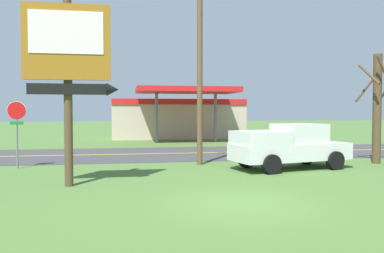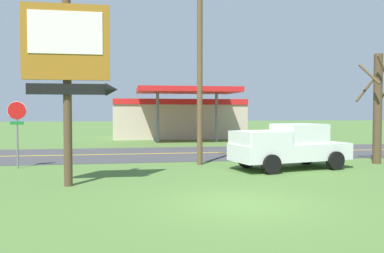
{
  "view_description": "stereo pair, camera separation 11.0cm",
  "coord_description": "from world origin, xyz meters",
  "views": [
    {
      "loc": [
        -3.2,
        -10.47,
        2.53
      ],
      "look_at": [
        0.0,
        8.0,
        1.8
      ],
      "focal_mm": 37.47,
      "sensor_mm": 36.0,
      "label": 1
    },
    {
      "loc": [
        -3.09,
        -10.49,
        2.53
      ],
      "look_at": [
        0.0,
        8.0,
        1.8
      ],
      "focal_mm": 37.47,
      "sensor_mm": 36.0,
      "label": 2
    }
  ],
  "objects": [
    {
      "name": "road_centre_line",
      "position": [
        0.0,
        13.0,
        0.02
      ],
      "size": [
        126.0,
        0.2,
        0.01
      ],
      "primitive_type": "cube",
      "color": "gold",
      "rests_on": "road_asphalt"
    },
    {
      "name": "stop_sign",
      "position": [
        -7.77,
        8.08,
        2.03
      ],
      "size": [
        0.8,
        0.08,
        2.95
      ],
      "color": "slate",
      "rests_on": "ground"
    },
    {
      "name": "bare_tree",
      "position": [
        8.84,
        6.94,
        2.79
      ],
      "size": [
        1.74,
        1.71,
        5.25
      ],
      "color": "brown",
      "rests_on": "ground"
    },
    {
      "name": "pickup_white_parked_on_lawn",
      "position": [
        4.08,
        5.99,
        0.96
      ],
      "size": [
        5.5,
        3.05,
        1.96
      ],
      "color": "silver",
      "rests_on": "ground"
    },
    {
      "name": "ground_plane",
      "position": [
        0.0,
        0.0,
        0.0
      ],
      "size": [
        180.0,
        180.0,
        0.0
      ],
      "primitive_type": "plane",
      "color": "#4C7033"
    },
    {
      "name": "gas_station",
      "position": [
        1.86,
        27.03,
        1.94
      ],
      "size": [
        12.0,
        11.5,
        4.4
      ],
      "color": "beige",
      "rests_on": "ground"
    },
    {
      "name": "motel_sign",
      "position": [
        -4.93,
        3.28,
        4.23
      ],
      "size": [
        3.07,
        0.54,
        6.33
      ],
      "color": "brown",
      "rests_on": "ground"
    },
    {
      "name": "road_asphalt",
      "position": [
        0.0,
        13.0,
        0.01
      ],
      "size": [
        140.0,
        8.0,
        0.02
      ],
      "primitive_type": "cube",
      "color": "#3D3D3F",
      "rests_on": "ground"
    },
    {
      "name": "utility_pole",
      "position": [
        0.36,
        7.97,
        4.99
      ],
      "size": [
        2.18,
        0.26,
        9.3
      ],
      "color": "brown",
      "rests_on": "ground"
    }
  ]
}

